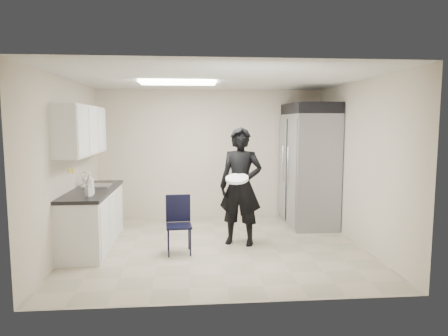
{
  "coord_description": "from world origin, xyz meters",
  "views": [
    {
      "loc": [
        -0.42,
        -6.09,
        1.95
      ],
      "look_at": [
        0.12,
        0.2,
        1.22
      ],
      "focal_mm": 32.0,
      "sensor_mm": 36.0,
      "label": 1
    }
  ],
  "objects": [
    {
      "name": "right_wall",
      "position": [
        2.25,
        0.0,
        1.3
      ],
      "size": [
        0.0,
        4.0,
        4.0
      ],
      "primitive_type": "plane",
      "rotation": [
        1.57,
        0.0,
        -1.57
      ],
      "color": "beige",
      "rests_on": "floor"
    },
    {
      "name": "soap_bottle_b",
      "position": [
        -1.85,
        -0.42,
        1.0
      ],
      "size": [
        0.11,
        0.11,
        0.18
      ],
      "primitive_type": "imported",
      "rotation": [
        0.0,
        0.0,
        -0.64
      ],
      "color": "#AEB0BA",
      "rests_on": "countertop"
    },
    {
      "name": "upper_cabinets",
      "position": [
        -2.08,
        0.2,
        1.83
      ],
      "size": [
        0.35,
        1.8,
        0.75
      ],
      "primitive_type": "cube",
      "color": "silver",
      "rests_on": "left_wall"
    },
    {
      "name": "lower_counter",
      "position": [
        -1.95,
        0.2,
        0.43
      ],
      "size": [
        0.6,
        1.9,
        0.86
      ],
      "primitive_type": "cube",
      "color": "silver",
      "rests_on": "floor"
    },
    {
      "name": "notice_sticker_left",
      "position": [
        -2.24,
        0.1,
        1.22
      ],
      "size": [
        0.0,
        0.12,
        0.07
      ],
      "primitive_type": "cube",
      "color": "yellow",
      "rests_on": "left_wall"
    },
    {
      "name": "ceiling",
      "position": [
        0.0,
        0.0,
        2.6
      ],
      "size": [
        4.5,
        4.5,
        0.0
      ],
      "primitive_type": "plane",
      "rotation": [
        3.14,
        0.0,
        0.0
      ],
      "color": "silver",
      "rests_on": "back_wall"
    },
    {
      "name": "towel_dispenser",
      "position": [
        -2.14,
        1.35,
        1.62
      ],
      "size": [
        0.22,
        0.3,
        0.35
      ],
      "primitive_type": "cube",
      "color": "black",
      "rests_on": "left_wall"
    },
    {
      "name": "man_tuxedo",
      "position": [
        0.38,
        0.12,
        0.94
      ],
      "size": [
        0.8,
        0.67,
        1.87
      ],
      "primitive_type": "imported",
      "rotation": [
        0.0,
        0.0,
        -0.35
      ],
      "color": "black",
      "rests_on": "floor"
    },
    {
      "name": "ceiling_panel",
      "position": [
        -0.6,
        0.4,
        2.57
      ],
      "size": [
        1.2,
        0.6,
        0.02
      ],
      "primitive_type": "cube",
      "color": "white",
      "rests_on": "ceiling"
    },
    {
      "name": "notice_sticker_right",
      "position": [
        -2.24,
        0.3,
        1.18
      ],
      "size": [
        0.0,
        0.12,
        0.07
      ],
      "primitive_type": "cube",
      "color": "yellow",
      "rests_on": "left_wall"
    },
    {
      "name": "sink",
      "position": [
        -1.93,
        0.45,
        0.87
      ],
      "size": [
        0.42,
        0.4,
        0.14
      ],
      "primitive_type": "cube",
      "color": "gray",
      "rests_on": "countertop"
    },
    {
      "name": "floor",
      "position": [
        0.0,
        0.0,
        0.0
      ],
      "size": [
        4.5,
        4.5,
        0.0
      ],
      "primitive_type": "plane",
      "color": "tan",
      "rests_on": "ground"
    },
    {
      "name": "back_wall",
      "position": [
        0.0,
        2.0,
        1.3
      ],
      "size": [
        4.5,
        0.0,
        4.5
      ],
      "primitive_type": "plane",
      "rotation": [
        1.57,
        0.0,
        0.0
      ],
      "color": "beige",
      "rests_on": "floor"
    },
    {
      "name": "fridge_compressor",
      "position": [
        1.83,
        1.27,
        2.2
      ],
      "size": [
        0.8,
        1.35,
        0.2
      ],
      "primitive_type": "cube",
      "color": "black",
      "rests_on": "commercial_fridge"
    },
    {
      "name": "folding_chair",
      "position": [
        -0.6,
        -0.28,
        0.42
      ],
      "size": [
        0.4,
        0.4,
        0.84
      ],
      "primitive_type": "cube",
      "rotation": [
        0.0,
        0.0,
        0.08
      ],
      "color": "black",
      "rests_on": "floor"
    },
    {
      "name": "commercial_fridge",
      "position": [
        1.83,
        1.27,
        1.05
      ],
      "size": [
        0.8,
        1.35,
        2.1
      ],
      "primitive_type": "cube",
      "color": "gray",
      "rests_on": "floor"
    },
    {
      "name": "faucet",
      "position": [
        -2.13,
        0.45,
        1.02
      ],
      "size": [
        0.02,
        0.02,
        0.24
      ],
      "primitive_type": "cylinder",
      "color": "silver",
      "rests_on": "countertop"
    },
    {
      "name": "countertop",
      "position": [
        -1.95,
        0.2,
        0.89
      ],
      "size": [
        0.64,
        1.95,
        0.05
      ],
      "primitive_type": "cube",
      "color": "black",
      "rests_on": "lower_counter"
    },
    {
      "name": "bucket_lid",
      "position": [
        0.29,
        -0.11,
        1.09
      ],
      "size": [
        0.45,
        0.45,
        0.04
      ],
      "primitive_type": "cylinder",
      "rotation": [
        0.0,
        0.0,
        -0.35
      ],
      "color": "white",
      "rests_on": "man_tuxedo"
    },
    {
      "name": "left_wall",
      "position": [
        -2.25,
        0.0,
        1.3
      ],
      "size": [
        0.0,
        4.0,
        4.0
      ],
      "primitive_type": "plane",
      "rotation": [
        1.57,
        0.0,
        1.57
      ],
      "color": "beige",
      "rests_on": "floor"
    },
    {
      "name": "soap_bottle_a",
      "position": [
        -1.85,
        -0.32,
        1.07
      ],
      "size": [
        0.13,
        0.13,
        0.33
      ],
      "primitive_type": "imported",
      "rotation": [
        0.0,
        0.0,
        -0.0
      ],
      "color": "white",
      "rests_on": "countertop"
    }
  ]
}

